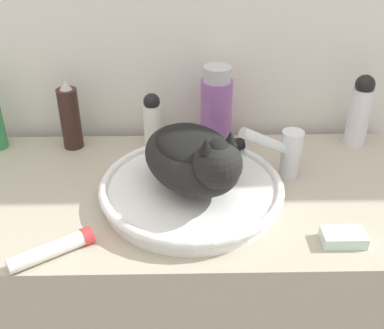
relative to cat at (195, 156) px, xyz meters
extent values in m
cube|color=silver|center=(-0.02, 0.35, 0.22)|extent=(8.00, 0.05, 2.40)
cube|color=#B2A893|center=(-0.02, 0.04, -0.55)|extent=(1.07, 0.52, 0.87)
cylinder|color=white|center=(-0.01, 0.01, -0.10)|extent=(0.38, 0.38, 0.03)
torus|color=white|center=(-0.01, 0.01, -0.08)|extent=(0.40, 0.40, 0.02)
ellipsoid|color=black|center=(-0.01, 0.01, -0.01)|extent=(0.27, 0.30, 0.11)
ellipsoid|color=black|center=(-0.01, 0.01, 0.02)|extent=(0.21, 0.23, 0.05)
sphere|color=black|center=(0.04, -0.08, 0.03)|extent=(0.10, 0.10, 0.10)
sphere|color=black|center=(0.04, -0.08, 0.05)|extent=(0.05, 0.05, 0.05)
cone|color=black|center=(0.02, -0.09, 0.08)|extent=(0.03, 0.03, 0.03)
cone|color=black|center=(0.06, -0.07, 0.08)|extent=(0.03, 0.03, 0.03)
cylinder|color=black|center=(0.02, 0.12, -0.05)|extent=(0.20, 0.08, 0.03)
cylinder|color=silver|center=(0.22, 0.10, -0.08)|extent=(0.04, 0.04, 0.06)
cylinder|color=silver|center=(0.16, 0.07, -0.01)|extent=(0.14, 0.07, 0.10)
cylinder|color=silver|center=(0.22, 0.10, -0.02)|extent=(0.05, 0.05, 0.05)
cylinder|color=silver|center=(0.42, 0.25, -0.04)|extent=(0.05, 0.05, 0.15)
sphere|color=black|center=(0.42, 0.25, 0.05)|extent=(0.05, 0.05, 0.05)
cylinder|color=#331E19|center=(-0.31, 0.25, -0.03)|extent=(0.05, 0.05, 0.16)
cone|color=#B7B7BC|center=(-0.31, 0.25, 0.06)|extent=(0.03, 0.03, 0.02)
cylinder|color=white|center=(-0.10, 0.25, -0.06)|extent=(0.05, 0.05, 0.11)
sphere|color=black|center=(-0.10, 0.25, 0.01)|extent=(0.04, 0.04, 0.04)
cylinder|color=#93569E|center=(0.06, 0.25, -0.02)|extent=(0.08, 0.08, 0.18)
cylinder|color=#B7B7BC|center=(0.06, 0.25, 0.08)|extent=(0.07, 0.07, 0.04)
cylinder|color=silver|center=(-0.28, -0.17, -0.10)|extent=(0.13, 0.10, 0.03)
cylinder|color=red|center=(-0.21, -0.13, -0.10)|extent=(0.03, 0.04, 0.03)
cube|color=silver|center=(0.28, -0.14, -0.10)|extent=(0.08, 0.05, 0.02)
camera|label=1|loc=(-0.02, -0.84, 0.50)|focal=45.00mm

